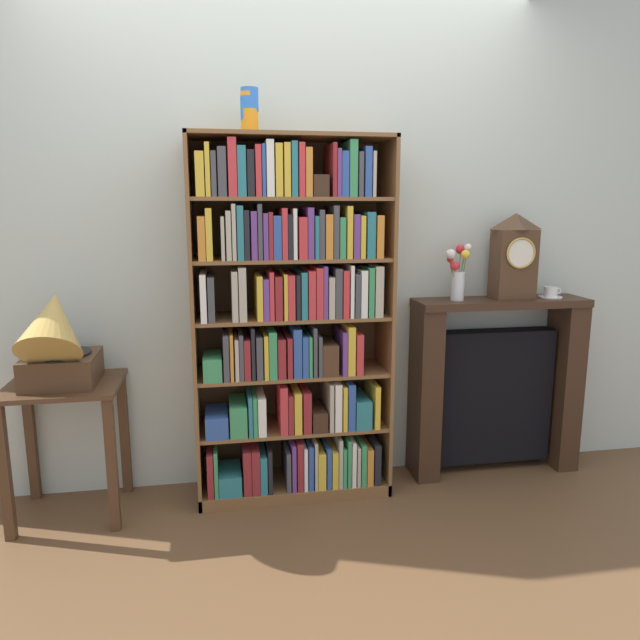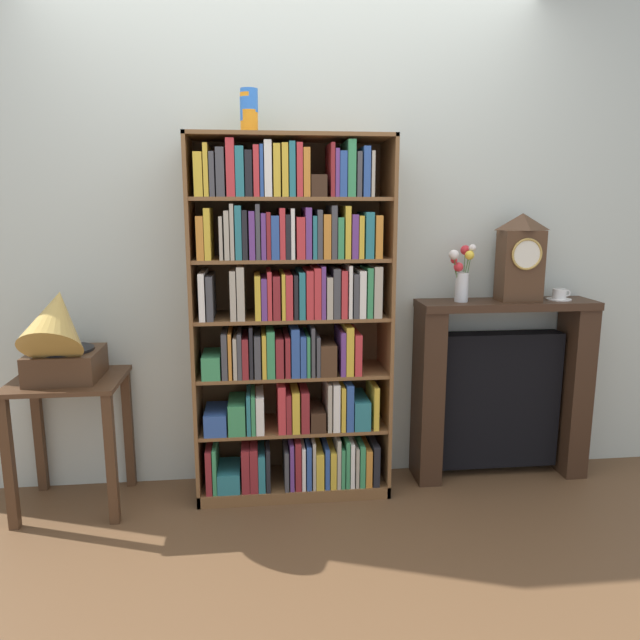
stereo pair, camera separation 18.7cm
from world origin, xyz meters
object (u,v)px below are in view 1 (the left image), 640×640
(gramophone, at_px, (56,341))
(mantel_clock, at_px, (514,256))
(side_table_left, at_px, (66,418))
(flower_vase, at_px, (458,272))
(bookshelf, at_px, (292,326))
(teacup_with_saucer, at_px, (551,293))
(cup_stack, at_px, (249,111))
(fireplace_mantel, at_px, (494,386))

(gramophone, bearing_deg, mantel_clock, 3.93)
(side_table_left, xyz_separation_m, flower_vase, (1.97, 0.10, 0.64))
(bookshelf, bearing_deg, teacup_with_saucer, 2.30)
(cup_stack, xyz_separation_m, teacup_with_saucer, (1.61, 0.07, -0.89))
(fireplace_mantel, bearing_deg, flower_vase, -175.99)
(fireplace_mantel, distance_m, flower_vase, 0.69)
(teacup_with_saucer, bearing_deg, mantel_clock, -179.40)
(bookshelf, bearing_deg, flower_vase, 3.79)
(bookshelf, bearing_deg, gramophone, -174.64)
(fireplace_mantel, relative_size, mantel_clock, 2.16)
(gramophone, height_order, fireplace_mantel, gramophone)
(bookshelf, bearing_deg, cup_stack, -175.83)
(flower_vase, distance_m, teacup_with_saucer, 0.55)
(mantel_clock, bearing_deg, bookshelf, -177.37)
(cup_stack, relative_size, gramophone, 0.39)
(cup_stack, bearing_deg, bookshelf, 4.17)
(bookshelf, xyz_separation_m, mantel_clock, (1.19, 0.05, 0.32))
(bookshelf, height_order, cup_stack, cup_stack)
(mantel_clock, distance_m, flower_vase, 0.32)
(side_table_left, distance_m, mantel_clock, 2.39)
(gramophone, bearing_deg, flower_vase, 4.66)
(gramophone, height_order, mantel_clock, mantel_clock)
(fireplace_mantel, bearing_deg, mantel_clock, -20.32)
(mantel_clock, bearing_deg, gramophone, -176.07)
(mantel_clock, height_order, teacup_with_saucer, mantel_clock)
(cup_stack, bearing_deg, side_table_left, -178.17)
(bookshelf, relative_size, teacup_with_saucer, 14.08)
(bookshelf, relative_size, side_table_left, 2.74)
(cup_stack, relative_size, side_table_left, 0.30)
(bookshelf, distance_m, cup_stack, 1.03)
(fireplace_mantel, height_order, mantel_clock, mantel_clock)
(mantel_clock, bearing_deg, side_table_left, -177.55)
(teacup_with_saucer, bearing_deg, flower_vase, 179.85)
(side_table_left, relative_size, mantel_clock, 1.45)
(bookshelf, height_order, teacup_with_saucer, bookshelf)
(side_table_left, bearing_deg, teacup_with_saucer, 2.28)
(mantel_clock, bearing_deg, teacup_with_saucer, 0.60)
(flower_vase, bearing_deg, side_table_left, -177.06)
(gramophone, distance_m, fireplace_mantel, 2.26)
(fireplace_mantel, bearing_deg, side_table_left, -176.94)
(gramophone, distance_m, mantel_clock, 2.31)
(side_table_left, height_order, teacup_with_saucer, teacup_with_saucer)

